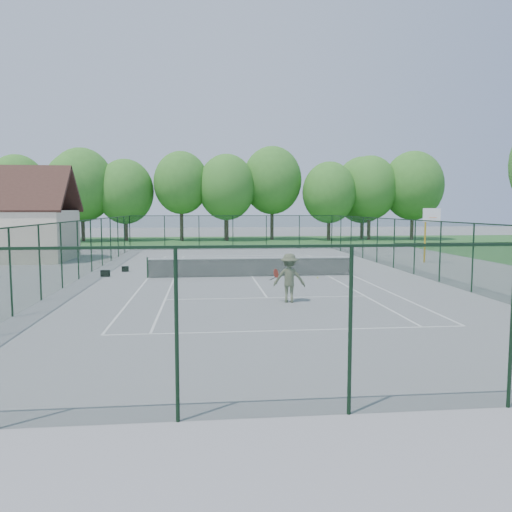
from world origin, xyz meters
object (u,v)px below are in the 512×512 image
object	(u,v)px
basketball_goal	(429,225)
tennis_net	(252,266)
sports_bag_a	(105,273)
tennis_player	(289,278)

from	to	relation	value
basketball_goal	tennis_net	bearing A→B (deg)	-156.40
tennis_net	sports_bag_a	size ratio (longest dim) A/B	25.54
basketball_goal	sports_bag_a	bearing A→B (deg)	-167.27
tennis_net	tennis_player	xyz separation A→B (m)	(0.74, -7.39, 0.37)
tennis_net	tennis_player	bearing A→B (deg)	-84.28
tennis_net	tennis_player	distance (m)	7.44
tennis_net	sports_bag_a	distance (m)	7.88
tennis_net	sports_bag_a	world-z (taller)	tennis_net
tennis_net	tennis_player	world-z (taller)	tennis_player
tennis_net	basketball_goal	bearing A→B (deg)	23.60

